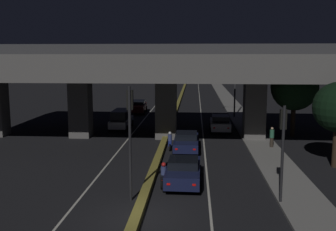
% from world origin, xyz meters
% --- Properties ---
extents(ground_plane, '(200.00, 200.00, 0.00)m').
position_xyz_m(ground_plane, '(0.00, 0.00, 0.00)').
color(ground_plane, black).
extents(lane_line_left_inner, '(0.12, 126.00, 0.00)m').
position_xyz_m(lane_line_left_inner, '(-3.29, 35.00, 0.00)').
color(lane_line_left_inner, beige).
rests_on(lane_line_left_inner, ground_plane).
extents(lane_line_right_inner, '(0.12, 126.00, 0.00)m').
position_xyz_m(lane_line_right_inner, '(3.29, 35.00, 0.00)').
color(lane_line_right_inner, beige).
rests_on(lane_line_right_inner, ground_plane).
extents(median_divider, '(0.49, 126.00, 0.32)m').
position_xyz_m(median_divider, '(0.00, 35.00, 0.16)').
color(median_divider, olive).
rests_on(median_divider, ground_plane).
extents(sidewalk_right, '(2.52, 126.00, 0.14)m').
position_xyz_m(sidewalk_right, '(7.89, 28.00, 0.07)').
color(sidewalk_right, gray).
rests_on(sidewalk_right, ground_plane).
extents(elevated_overpass, '(35.08, 13.63, 8.20)m').
position_xyz_m(elevated_overpass, '(-0.23, 17.42, 6.08)').
color(elevated_overpass, '#5B5956').
rests_on(elevated_overpass, ground_plane).
extents(traffic_light_left_of_median, '(0.30, 0.49, 5.73)m').
position_xyz_m(traffic_light_left_of_median, '(-0.64, 2.24, 3.88)').
color(traffic_light_left_of_median, black).
rests_on(traffic_light_left_of_median, ground_plane).
extents(traffic_light_right_of_median, '(0.30, 0.49, 4.86)m').
position_xyz_m(traffic_light_right_of_median, '(6.73, 2.25, 3.31)').
color(traffic_light_right_of_median, black).
rests_on(traffic_light_right_of_median, ground_plane).
extents(street_lamp, '(2.74, 0.32, 7.55)m').
position_xyz_m(street_lamp, '(6.68, 29.22, 4.54)').
color(street_lamp, '#2D2D30').
rests_on(street_lamp, ground_plane).
extents(car_dark_blue_lead, '(2.08, 4.70, 1.47)m').
position_xyz_m(car_dark_blue_lead, '(1.91, 4.98, 0.76)').
color(car_dark_blue_lead, '#141938').
rests_on(car_dark_blue_lead, ground_plane).
extents(car_dark_blue_second, '(1.98, 4.76, 1.45)m').
position_xyz_m(car_dark_blue_second, '(1.89, 12.78, 0.75)').
color(car_dark_blue_second, '#141938').
rests_on(car_dark_blue_second, ground_plane).
extents(car_white_third, '(2.03, 4.24, 1.56)m').
position_xyz_m(car_white_third, '(4.95, 20.88, 0.79)').
color(car_white_third, silver).
rests_on(car_white_third, ground_plane).
extents(car_white_lead_oncoming, '(1.85, 4.67, 1.90)m').
position_xyz_m(car_white_lead_oncoming, '(-4.78, 21.56, 1.00)').
color(car_white_lead_oncoming, silver).
rests_on(car_white_lead_oncoming, ground_plane).
extents(car_dark_red_second_oncoming, '(2.04, 4.87, 1.60)m').
position_xyz_m(car_dark_red_second_oncoming, '(-4.64, 32.53, 0.83)').
color(car_dark_red_second_oncoming, '#591414').
rests_on(car_dark_red_second_oncoming, ground_plane).
extents(motorcycle_black_filtering_near, '(0.34, 1.71, 1.34)m').
position_xyz_m(motorcycle_black_filtering_near, '(0.82, 4.49, 0.58)').
color(motorcycle_black_filtering_near, black).
rests_on(motorcycle_black_filtering_near, ground_plane).
extents(motorcycle_blue_filtering_mid, '(0.33, 1.75, 1.39)m').
position_xyz_m(motorcycle_blue_filtering_mid, '(0.61, 13.19, 0.60)').
color(motorcycle_blue_filtering_mid, black).
rests_on(motorcycle_blue_filtering_mid, ground_plane).
extents(pedestrian_on_sidewalk, '(0.34, 0.34, 1.57)m').
position_xyz_m(pedestrian_on_sidewalk, '(8.51, 13.90, 0.93)').
color(pedestrian_on_sidewalk, '#2D261E').
rests_on(pedestrian_on_sidewalk, sidewalk_right).
extents(roadside_tree_kerbside_mid, '(4.17, 4.17, 6.53)m').
position_xyz_m(roadside_tree_kerbside_mid, '(11.32, 19.01, 4.42)').
color(roadside_tree_kerbside_mid, '#2D2116').
rests_on(roadside_tree_kerbside_mid, ground_plane).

